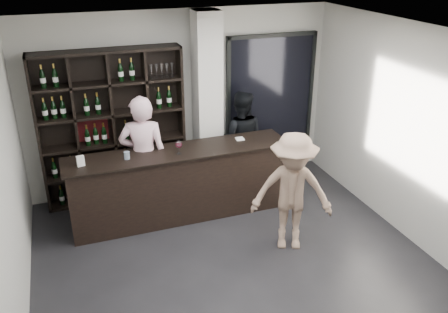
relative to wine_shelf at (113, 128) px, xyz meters
name	(u,v)px	position (x,y,z in m)	size (l,w,h in m)	color
floor	(243,276)	(1.15, -2.57, -1.20)	(5.00, 5.50, 0.01)	black
wine_shelf	(113,128)	(0.00, 0.00, 0.00)	(2.20, 0.35, 2.40)	black
structural_column	(208,104)	(1.50, -0.10, 0.25)	(0.40, 0.40, 2.90)	silver
glass_panel	(270,96)	(2.70, 0.12, 0.20)	(1.60, 0.08, 2.10)	black
tasting_counter	(180,184)	(0.80, -0.91, -0.66)	(3.26, 0.68, 1.07)	black
taster_pink	(144,158)	(0.33, -0.70, -0.26)	(0.69, 0.45, 1.88)	beige
taster_black	(240,138)	(2.04, -0.17, -0.39)	(0.79, 0.61, 1.62)	black
customer	(292,192)	(1.98, -2.17, -0.38)	(1.06, 0.61, 1.65)	#927460
wine_glass	(179,147)	(0.77, -1.02, -0.01)	(0.09, 0.09, 0.22)	white
spit_cup	(127,155)	(0.06, -0.95, -0.07)	(0.08, 0.08, 0.11)	silver
napkin_stack	(240,139)	(1.78, -0.80, -0.12)	(0.12, 0.12, 0.02)	white
card_stand	(80,161)	(-0.56, -0.97, -0.05)	(0.10, 0.05, 0.15)	white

